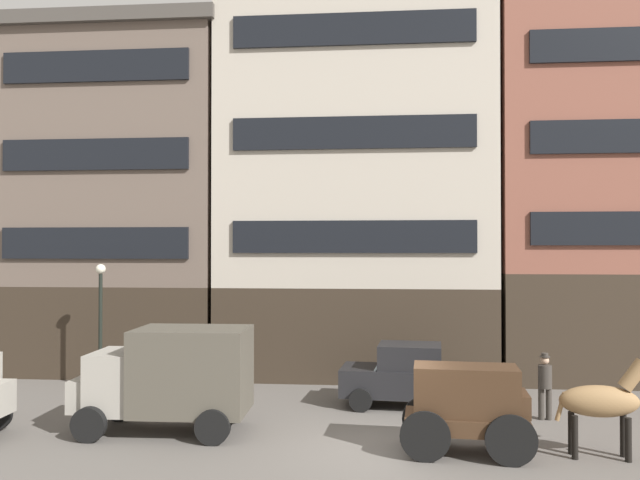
{
  "coord_description": "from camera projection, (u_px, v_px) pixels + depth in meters",
  "views": [
    {
      "loc": [
        -0.08,
        -14.81,
        4.61
      ],
      "look_at": [
        -1.6,
        1.98,
        4.85
      ],
      "focal_mm": 35.9,
      "sensor_mm": 36.0,
      "label": 1
    }
  ],
  "objects": [
    {
      "name": "building_center_left",
      "position": [
        356.0,
        182.0,
        24.73
      ],
      "size": [
        10.3,
        6.72,
        14.34
      ],
      "color": "#33281E",
      "rests_on": "ground_plane"
    },
    {
      "name": "cargo_wagon",
      "position": [
        468.0,
        403.0,
        14.36
      ],
      "size": [
        3.0,
        1.71,
        1.98
      ],
      "color": "#3D2819",
      "rests_on": "ground_plane"
    },
    {
      "name": "delivery_truck_near",
      "position": [
        169.0,
        376.0,
        16.07
      ],
      "size": [
        4.38,
        2.2,
        2.62
      ],
      "color": "gray",
      "rests_on": "ground_plane"
    },
    {
      "name": "building_far_left",
      "position": [
        130.0,
        199.0,
        25.54
      ],
      "size": [
        8.52,
        6.72,
        13.1
      ],
      "color": "#33281E",
      "rests_on": "ground_plane"
    },
    {
      "name": "draft_horse",
      "position": [
        604.0,
        400.0,
        14.09
      ],
      "size": [
        2.35,
        0.73,
        2.3
      ],
      "color": "#937047",
      "rests_on": "ground_plane"
    },
    {
      "name": "building_center_right",
      "position": [
        623.0,
        153.0,
        23.84
      ],
      "size": [
        10.35,
        6.72,
        16.31
      ],
      "color": "#33281E",
      "rests_on": "ground_plane"
    },
    {
      "name": "sedan_dark",
      "position": [
        406.0,
        375.0,
        18.68
      ],
      "size": [
        3.83,
        2.13,
        1.83
      ],
      "color": "black",
      "rests_on": "ground_plane"
    },
    {
      "name": "ground_plane",
      "position": [
        382.0,
        449.0,
        14.68
      ],
      "size": [
        120.0,
        120.0,
        0.0
      ],
      "primitive_type": "plane",
      "color": "#605B56"
    },
    {
      "name": "streetlamp_curbside",
      "position": [
        100.0,
        309.0,
        20.78
      ],
      "size": [
        0.32,
        0.32,
        4.12
      ],
      "color": "black",
      "rests_on": "ground_plane"
    },
    {
      "name": "pedestrian_officer",
      "position": [
        545.0,
        383.0,
        17.25
      ],
      "size": [
        0.37,
        0.37,
        1.79
      ],
      "color": "#38332D",
      "rests_on": "ground_plane"
    }
  ]
}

